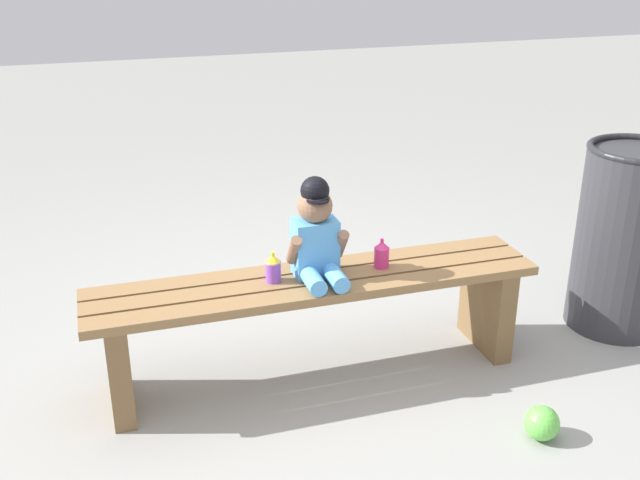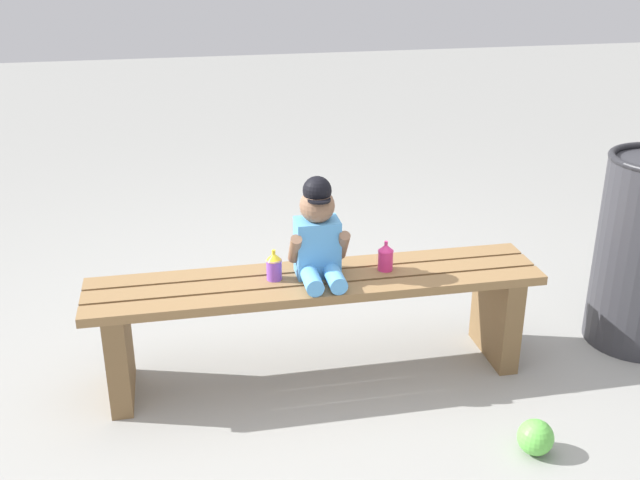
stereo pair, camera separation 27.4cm
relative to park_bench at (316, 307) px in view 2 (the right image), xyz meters
name	(u,v)px [view 2 (the right image)]	position (x,y,z in m)	size (l,w,h in m)	color
ground_plane	(316,373)	(0.00, 0.00, -0.31)	(16.00, 16.00, 0.00)	#999993
park_bench	(316,307)	(0.00, 0.00, 0.00)	(1.79, 0.34, 0.44)	olive
child_figure	(318,234)	(0.01, 0.01, 0.31)	(0.23, 0.27, 0.40)	#59A5E5
sippy_cup_left	(274,266)	(-0.16, 0.02, 0.19)	(0.06, 0.06, 0.12)	#8C4CCC
sippy_cup_right	(386,256)	(0.29, 0.02, 0.19)	(0.06, 0.06, 0.12)	#E5337F
toy_ball	(536,437)	(0.66, -0.65, -0.24)	(0.13, 0.13, 0.13)	#66CC4C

